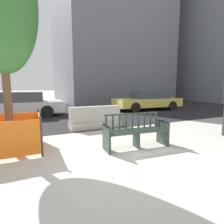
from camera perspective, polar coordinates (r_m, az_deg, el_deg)
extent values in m
plane|color=#B7B2A8|center=(3.92, 2.94, -15.41)|extent=(200.00, 200.00, 0.00)
cube|color=black|center=(12.10, -16.71, 0.24)|extent=(120.00, 12.00, 0.01)
cube|color=#28382D|center=(4.30, -1.83, -8.60)|extent=(0.09, 0.52, 0.66)
cube|color=#28382D|center=(5.05, 16.23, -6.42)|extent=(0.09, 0.52, 0.66)
cube|color=#28382D|center=(4.65, 7.92, -8.77)|extent=(0.07, 0.33, 0.45)
cube|color=#28382D|center=(4.39, 9.41, -6.75)|extent=(1.60, 0.20, 0.02)
cube|color=#28382D|center=(4.49, 8.68, -6.42)|extent=(1.60, 0.20, 0.02)
cube|color=#28382D|center=(4.59, 7.98, -6.09)|extent=(1.60, 0.20, 0.02)
cube|color=#28382D|center=(4.69, 7.31, -5.78)|extent=(1.60, 0.20, 0.02)
cube|color=#28382D|center=(4.79, 6.67, -5.48)|extent=(1.60, 0.20, 0.02)
cube|color=#28382D|center=(4.72, 6.69, -0.58)|extent=(1.60, 0.17, 0.04)
cube|color=#28382D|center=(4.47, -1.97, -3.74)|extent=(0.05, 0.03, 0.38)
cube|color=#28382D|center=(4.53, 0.28, -3.58)|extent=(0.05, 0.03, 0.38)
cube|color=#28382D|center=(4.60, 2.48, -3.41)|extent=(0.05, 0.03, 0.38)
cube|color=#28382D|center=(4.67, 4.60, -3.25)|extent=(0.05, 0.03, 0.38)
cube|color=#28382D|center=(4.75, 6.65, -3.09)|extent=(0.05, 0.03, 0.38)
cube|color=#28382D|center=(4.84, 8.64, -2.92)|extent=(0.05, 0.03, 0.38)
cube|color=#28382D|center=(4.93, 10.55, -2.76)|extent=(0.05, 0.03, 0.38)
cube|color=#28382D|center=(5.03, 12.38, -2.61)|extent=(0.05, 0.03, 0.38)
cube|color=#28382D|center=(5.13, 14.15, -2.45)|extent=(0.05, 0.03, 0.38)
cube|color=#28382D|center=(4.21, -1.76, -4.55)|extent=(0.09, 0.46, 0.03)
cube|color=#28382D|center=(4.97, 16.51, -2.94)|extent=(0.09, 0.46, 0.03)
cube|color=#ADA89E|center=(6.90, -5.41, -4.09)|extent=(2.01, 0.70, 0.24)
cube|color=#ADA89E|center=(6.83, -5.46, -0.64)|extent=(2.00, 0.32, 0.60)
cylinder|color=brown|center=(4.81, -30.91, 3.56)|extent=(0.17, 0.17, 2.56)
ellipsoid|color=#387033|center=(5.15, -32.81, 27.88)|extent=(1.58, 1.58, 3.09)
cylinder|color=#2D2D33|center=(4.26, -22.05, -7.41)|extent=(0.05, 0.05, 0.94)
cylinder|color=#2D2D33|center=(5.55, -22.79, -3.96)|extent=(0.05, 0.05, 0.94)
cube|color=orange|center=(4.29, -31.01, -7.89)|extent=(1.33, 0.03, 0.79)
cube|color=orange|center=(5.57, -29.64, -4.34)|extent=(1.33, 0.03, 0.79)
cube|color=orange|center=(4.90, -22.47, -5.46)|extent=(0.03, 1.33, 0.79)
cube|color=#DBC64C|center=(12.51, 11.41, 3.13)|extent=(4.78, 2.06, 0.56)
cube|color=#38424C|center=(12.58, 12.19, 5.51)|extent=(2.36, 1.73, 0.48)
cylinder|color=black|center=(11.02, 7.60, 1.44)|extent=(0.65, 0.25, 0.64)
cylinder|color=black|center=(12.56, 3.61, 2.28)|extent=(0.65, 0.25, 0.64)
cylinder|color=black|center=(12.72, 19.05, 1.94)|extent=(0.65, 0.25, 0.64)
cylinder|color=black|center=(14.08, 14.34, 2.66)|extent=(0.65, 0.25, 0.64)
cube|color=silver|center=(10.55, -28.67, 1.45)|extent=(4.74, 1.85, 0.56)
cube|color=#38424C|center=(10.50, -27.84, 4.40)|extent=(2.22, 1.59, 0.51)
cylinder|color=black|center=(9.73, -20.38, 0.15)|extent=(0.64, 0.23, 0.64)
cylinder|color=black|center=(11.38, -20.94, 1.19)|extent=(0.64, 0.23, 0.64)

